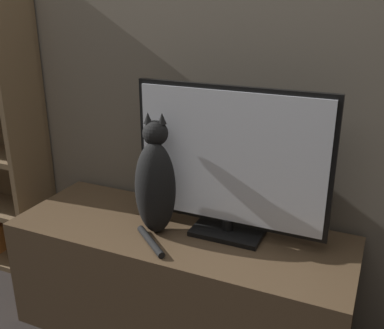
% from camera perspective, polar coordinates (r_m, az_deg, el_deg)
% --- Properties ---
extents(wall_back, '(4.80, 0.05, 2.60)m').
position_cam_1_polar(wall_back, '(1.98, 2.20, 16.11)').
color(wall_back, '#756B5B').
rests_on(wall_back, ground_plane).
extents(tv_stand, '(1.46, 0.53, 0.52)m').
position_cam_1_polar(tv_stand, '(2.07, -1.57, -14.67)').
color(tv_stand, brown).
rests_on(tv_stand, ground_plane).
extents(tv, '(0.80, 0.18, 0.62)m').
position_cam_1_polar(tv, '(1.78, 4.87, 0.15)').
color(tv, black).
rests_on(tv, tv_stand).
extents(cat, '(0.23, 0.29, 0.51)m').
position_cam_1_polar(cat, '(1.84, -4.66, -2.46)').
color(cat, black).
rests_on(cat, tv_stand).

